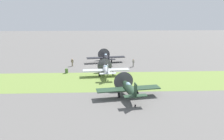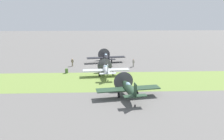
# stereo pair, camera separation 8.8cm
# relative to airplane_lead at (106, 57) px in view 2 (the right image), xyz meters

# --- Properties ---
(ground_plane) EXTENTS (160.00, 160.00, 0.00)m
(ground_plane) POSITION_rel_airplane_lead_xyz_m (-1.36, -1.12, -1.36)
(ground_plane) COLOR #605E5B
(grass_verge) EXTENTS (120.00, 11.00, 0.01)m
(grass_verge) POSITION_rel_airplane_lead_xyz_m (-1.36, -13.76, -1.35)
(grass_verge) COLOR olive
(grass_verge) RESTS_ON ground
(airplane_lead) EXTENTS (9.17, 7.30, 3.25)m
(airplane_lead) POSITION_rel_airplane_lead_xyz_m (0.00, 0.00, 0.00)
(airplane_lead) COLOR black
(airplane_lead) RESTS_ON ground
(airplane_wingman) EXTENTS (8.81, 6.97, 3.13)m
(airplane_wingman) POSITION_rel_airplane_lead_xyz_m (-0.19, -10.91, -0.05)
(airplane_wingman) COLOR #B2B7BC
(airplane_wingman) RESTS_ON ground
(airplane_trail) EXTENTS (9.39, 7.47, 3.32)m
(airplane_trail) POSITION_rel_airplane_lead_xyz_m (2.87, -21.49, 0.03)
(airplane_trail) COLOR #233D28
(airplane_trail) RESTS_ON ground
(ground_crew_chief) EXTENTS (0.42, 0.53, 1.73)m
(ground_crew_chief) POSITION_rel_airplane_lead_xyz_m (5.91, -3.94, -0.45)
(ground_crew_chief) COLOR #9E998E
(ground_crew_chief) RESTS_ON ground
(ground_crew_mechanic) EXTENTS (0.59, 0.38, 1.73)m
(ground_crew_mechanic) POSITION_rel_airplane_lead_xyz_m (-7.55, -2.96, -0.45)
(ground_crew_mechanic) COLOR #847A5B
(ground_crew_mechanic) RESTS_ON ground
(fuel_drum) EXTENTS (0.60, 0.60, 0.90)m
(fuel_drum) POSITION_rel_airplane_lead_xyz_m (-8.01, -8.39, -0.91)
(fuel_drum) COLOR #476633
(fuel_drum) RESTS_ON ground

